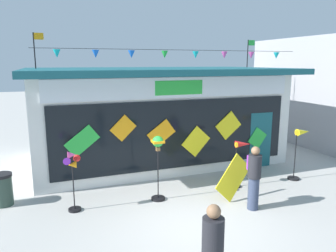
{
  "coord_description": "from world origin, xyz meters",
  "views": [
    {
      "loc": [
        -3.01,
        -6.32,
        3.75
      ],
      "look_at": [
        0.48,
        2.96,
        1.79
      ],
      "focal_mm": 34.34,
      "sensor_mm": 36.0,
      "label": 1
    }
  ],
  "objects_px": {
    "kite_shop_building": "(155,113)",
    "wind_spinner_center_right": "(300,144)",
    "trash_bin": "(3,189)",
    "display_kite_on_ground": "(233,178)",
    "wind_spinner_center_left": "(241,155)",
    "wind_spinner_far_left": "(73,170)",
    "wind_spinner_left": "(158,154)",
    "person_near_camera": "(254,176)"
  },
  "relations": [
    {
      "from": "trash_bin",
      "to": "display_kite_on_ground",
      "type": "relative_size",
      "value": 0.74
    },
    {
      "from": "kite_shop_building",
      "to": "trash_bin",
      "type": "height_order",
      "value": "kite_shop_building"
    },
    {
      "from": "wind_spinner_center_right",
      "to": "trash_bin",
      "type": "distance_m",
      "value": 8.92
    },
    {
      "from": "wind_spinner_center_left",
      "to": "wind_spinner_center_right",
      "type": "bearing_deg",
      "value": -3.04
    },
    {
      "from": "display_kite_on_ground",
      "to": "wind_spinner_center_left",
      "type": "bearing_deg",
      "value": 46.94
    },
    {
      "from": "wind_spinner_center_right",
      "to": "person_near_camera",
      "type": "relative_size",
      "value": 1.0
    },
    {
      "from": "kite_shop_building",
      "to": "wind_spinner_far_left",
      "type": "bearing_deg",
      "value": -132.1
    },
    {
      "from": "wind_spinner_far_left",
      "to": "person_near_camera",
      "type": "xyz_separation_m",
      "value": [
        4.36,
        -1.48,
        -0.22
      ]
    },
    {
      "from": "kite_shop_building",
      "to": "trash_bin",
      "type": "relative_size",
      "value": 10.63
    },
    {
      "from": "trash_bin",
      "to": "kite_shop_building",
      "type": "bearing_deg",
      "value": 28.01
    },
    {
      "from": "wind_spinner_left",
      "to": "display_kite_on_ground",
      "type": "relative_size",
      "value": 1.53
    },
    {
      "from": "kite_shop_building",
      "to": "person_near_camera",
      "type": "bearing_deg",
      "value": -80.08
    },
    {
      "from": "trash_bin",
      "to": "wind_spinner_left",
      "type": "bearing_deg",
      "value": -15.76
    },
    {
      "from": "kite_shop_building",
      "to": "wind_spinner_center_right",
      "type": "bearing_deg",
      "value": -47.29
    },
    {
      "from": "wind_spinner_left",
      "to": "wind_spinner_center_right",
      "type": "bearing_deg",
      "value": -0.72
    },
    {
      "from": "trash_bin",
      "to": "display_kite_on_ground",
      "type": "xyz_separation_m",
      "value": [
        5.93,
        -1.84,
        0.19
      ]
    },
    {
      "from": "wind_spinner_far_left",
      "to": "wind_spinner_center_left",
      "type": "bearing_deg",
      "value": -0.27
    },
    {
      "from": "kite_shop_building",
      "to": "wind_spinner_center_left",
      "type": "xyz_separation_m",
      "value": [
        1.47,
        -3.82,
        -0.79
      ]
    },
    {
      "from": "wind_spinner_left",
      "to": "trash_bin",
      "type": "height_order",
      "value": "wind_spinner_left"
    },
    {
      "from": "wind_spinner_center_left",
      "to": "trash_bin",
      "type": "relative_size",
      "value": 1.64
    },
    {
      "from": "kite_shop_building",
      "to": "wind_spinner_left",
      "type": "height_order",
      "value": "kite_shop_building"
    },
    {
      "from": "kite_shop_building",
      "to": "trash_bin",
      "type": "xyz_separation_m",
      "value": [
        -5.17,
        -2.75,
        -1.35
      ]
    },
    {
      "from": "wind_spinner_left",
      "to": "wind_spinner_center_right",
      "type": "xyz_separation_m",
      "value": [
        4.83,
        -0.06,
        -0.15
      ]
    },
    {
      "from": "wind_spinner_center_left",
      "to": "person_near_camera",
      "type": "relative_size",
      "value": 0.86
    },
    {
      "from": "wind_spinner_center_left",
      "to": "wind_spinner_left",
      "type": "bearing_deg",
      "value": -178.84
    },
    {
      "from": "display_kite_on_ground",
      "to": "wind_spinner_center_right",
      "type": "bearing_deg",
      "value": 12.87
    },
    {
      "from": "display_kite_on_ground",
      "to": "kite_shop_building",
      "type": "bearing_deg",
      "value": 99.28
    },
    {
      "from": "display_kite_on_ground",
      "to": "wind_spinner_left",
      "type": "bearing_deg",
      "value": 159.71
    },
    {
      "from": "wind_spinner_left",
      "to": "person_near_camera",
      "type": "relative_size",
      "value": 1.08
    },
    {
      "from": "kite_shop_building",
      "to": "wind_spinner_left",
      "type": "distance_m",
      "value": 4.09
    },
    {
      "from": "wind_spinner_far_left",
      "to": "kite_shop_building",
      "type": "bearing_deg",
      "value": 47.9
    },
    {
      "from": "wind_spinner_center_right",
      "to": "display_kite_on_ground",
      "type": "bearing_deg",
      "value": -167.13
    },
    {
      "from": "kite_shop_building",
      "to": "wind_spinner_far_left",
      "type": "relative_size",
      "value": 5.82
    },
    {
      "from": "wind_spinner_center_left",
      "to": "wind_spinner_far_left",
      "type": "bearing_deg",
      "value": 179.73
    },
    {
      "from": "wind_spinner_far_left",
      "to": "wind_spinner_center_left",
      "type": "xyz_separation_m",
      "value": [
        4.91,
        -0.02,
        -0.1
      ]
    },
    {
      "from": "wind_spinner_left",
      "to": "trash_bin",
      "type": "xyz_separation_m",
      "value": [
        -3.98,
        1.12,
        -0.87
      ]
    },
    {
      "from": "wind_spinner_far_left",
      "to": "wind_spinner_center_right",
      "type": "bearing_deg",
      "value": -1.12
    },
    {
      "from": "wind_spinner_far_left",
      "to": "wind_spinner_left",
      "type": "height_order",
      "value": "wind_spinner_left"
    },
    {
      "from": "wind_spinner_center_right",
      "to": "person_near_camera",
      "type": "distance_m",
      "value": 3.04
    },
    {
      "from": "kite_shop_building",
      "to": "display_kite_on_ground",
      "type": "distance_m",
      "value": 4.8
    },
    {
      "from": "wind_spinner_center_right",
      "to": "display_kite_on_ground",
      "type": "distance_m",
      "value": 3.0
    },
    {
      "from": "kite_shop_building",
      "to": "wind_spinner_center_right",
      "type": "distance_m",
      "value": 5.4
    }
  ]
}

